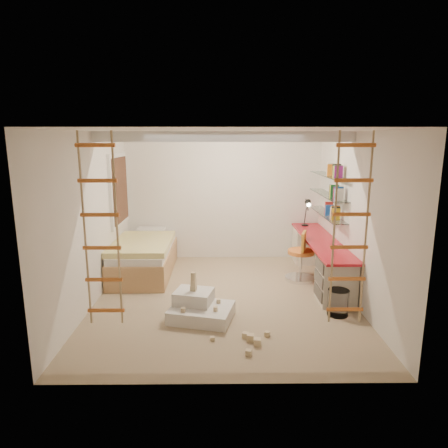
{
  "coord_description": "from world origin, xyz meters",
  "views": [
    {
      "loc": [
        -0.06,
        -5.95,
        2.51
      ],
      "look_at": [
        0.0,
        0.3,
        1.15
      ],
      "focal_mm": 32.0,
      "sensor_mm": 36.0,
      "label": 1
    }
  ],
  "objects_px": {
    "desk": "(320,258)",
    "bed": "(144,256)",
    "play_platform": "(199,308)",
    "swivel_chair": "(301,262)"
  },
  "relations": [
    {
      "from": "desk",
      "to": "bed",
      "type": "height_order",
      "value": "desk"
    },
    {
      "from": "play_platform",
      "to": "swivel_chair",
      "type": "bearing_deg",
      "value": 41.28
    },
    {
      "from": "desk",
      "to": "play_platform",
      "type": "height_order",
      "value": "desk"
    },
    {
      "from": "swivel_chair",
      "to": "play_platform",
      "type": "distance_m",
      "value": 2.32
    },
    {
      "from": "desk",
      "to": "bed",
      "type": "bearing_deg",
      "value": 173.51
    },
    {
      "from": "swivel_chair",
      "to": "play_platform",
      "type": "xyz_separation_m",
      "value": [
        -1.74,
        -1.53,
        -0.19
      ]
    },
    {
      "from": "bed",
      "to": "swivel_chair",
      "type": "relative_size",
      "value": 2.22
    },
    {
      "from": "bed",
      "to": "play_platform",
      "type": "xyz_separation_m",
      "value": [
        1.12,
        -1.91,
        -0.18
      ]
    },
    {
      "from": "swivel_chair",
      "to": "desk",
      "type": "bearing_deg",
      "value": 4.14
    },
    {
      "from": "desk",
      "to": "play_platform",
      "type": "xyz_separation_m",
      "value": [
        -2.08,
        -1.55,
        -0.26
      ]
    }
  ]
}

